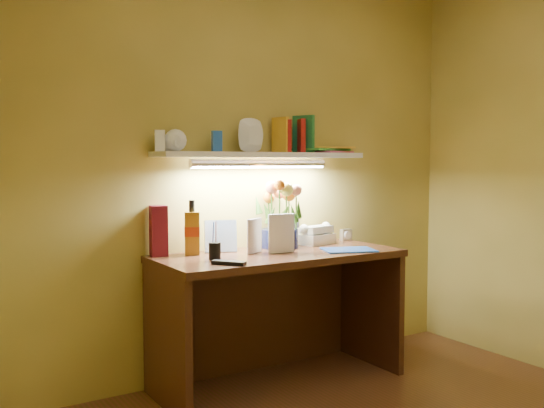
# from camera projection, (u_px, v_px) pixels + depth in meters

# --- Properties ---
(desk) EXTENTS (1.40, 0.60, 0.75)m
(desk) POSITION_uv_depth(u_px,v_px,m) (279.00, 318.00, 3.43)
(desk) COLOR #3D1B10
(desk) RESTS_ON ground
(flower_bouquet) EXTENTS (0.26, 0.26, 0.39)m
(flower_bouquet) POSITION_uv_depth(u_px,v_px,m) (279.00, 215.00, 3.59)
(flower_bouquet) COLOR #0D133A
(flower_bouquet) RESTS_ON desk
(telephone) EXTENTS (0.25, 0.21, 0.13)m
(telephone) POSITION_uv_depth(u_px,v_px,m) (315.00, 234.00, 3.75)
(telephone) COLOR white
(telephone) RESTS_ON desk
(desk_clock) EXTENTS (0.07, 0.04, 0.07)m
(desk_clock) POSITION_uv_depth(u_px,v_px,m) (346.00, 235.00, 3.93)
(desk_clock) COLOR silver
(desk_clock) RESTS_ON desk
(whisky_bottle) EXTENTS (0.11, 0.11, 0.30)m
(whisky_bottle) POSITION_uv_depth(u_px,v_px,m) (192.00, 227.00, 3.33)
(whisky_bottle) COLOR #A56B15
(whisky_bottle) RESTS_ON desk
(whisky_box) EXTENTS (0.10, 0.10, 0.27)m
(whisky_box) POSITION_uv_depth(u_px,v_px,m) (159.00, 231.00, 3.27)
(whisky_box) COLOR maroon
(whisky_box) RESTS_ON desk
(pen_cup) EXTENTS (0.07, 0.07, 0.15)m
(pen_cup) POSITION_uv_depth(u_px,v_px,m) (215.00, 245.00, 3.16)
(pen_cup) COLOR black
(pen_cup) RESTS_ON desk
(art_card) EXTENTS (0.18, 0.09, 0.18)m
(art_card) POSITION_uv_depth(u_px,v_px,m) (221.00, 236.00, 3.43)
(art_card) COLOR white
(art_card) RESTS_ON desk
(tv_remote) EXTENTS (0.14, 0.16, 0.02)m
(tv_remote) POSITION_uv_depth(u_px,v_px,m) (229.00, 263.00, 3.00)
(tv_remote) COLOR black
(tv_remote) RESTS_ON desk
(blue_folder) EXTENTS (0.34, 0.30, 0.01)m
(blue_folder) POSITION_uv_depth(u_px,v_px,m) (349.00, 250.00, 3.48)
(blue_folder) COLOR blue
(blue_folder) RESTS_ON desk
(desk_book_a) EXTENTS (0.14, 0.08, 0.20)m
(desk_book_a) POSITION_uv_depth(u_px,v_px,m) (248.00, 237.00, 3.31)
(desk_book_a) COLOR beige
(desk_book_a) RESTS_ON desk
(desk_book_b) EXTENTS (0.16, 0.04, 0.22)m
(desk_book_b) POSITION_uv_depth(u_px,v_px,m) (269.00, 234.00, 3.35)
(desk_book_b) COLOR white
(desk_book_b) RESTS_ON desk
(wall_shelf) EXTENTS (1.32, 0.33, 0.26)m
(wall_shelf) POSITION_uv_depth(u_px,v_px,m) (265.00, 149.00, 3.53)
(wall_shelf) COLOR white
(wall_shelf) RESTS_ON ground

